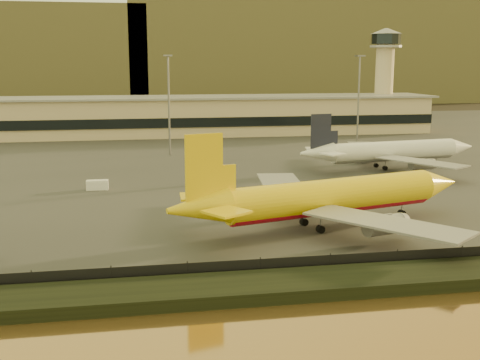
# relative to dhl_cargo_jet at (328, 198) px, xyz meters

# --- Properties ---
(ground) EXTENTS (900.00, 900.00, 0.00)m
(ground) POSITION_rel_dhl_cargo_jet_xyz_m (-7.92, -5.90, -4.53)
(ground) COLOR black
(ground) RESTS_ON ground
(embankment) EXTENTS (320.00, 7.00, 1.40)m
(embankment) POSITION_rel_dhl_cargo_jet_xyz_m (-7.92, -22.90, -3.83)
(embankment) COLOR black
(embankment) RESTS_ON ground
(tarmac) EXTENTS (320.00, 220.00, 0.20)m
(tarmac) POSITION_rel_dhl_cargo_jet_xyz_m (-7.92, 89.10, -4.43)
(tarmac) COLOR #2D2D2D
(tarmac) RESTS_ON ground
(perimeter_fence) EXTENTS (300.00, 0.05, 2.20)m
(perimeter_fence) POSITION_rel_dhl_cargo_jet_xyz_m (-7.92, -18.90, -3.23)
(perimeter_fence) COLOR black
(perimeter_fence) RESTS_ON tarmac
(terminal_building) EXTENTS (202.00, 25.00, 12.60)m
(terminal_building) POSITION_rel_dhl_cargo_jet_xyz_m (-22.44, 119.65, 1.72)
(terminal_building) COLOR #C9B78C
(terminal_building) RESTS_ON tarmac
(control_tower) EXTENTS (11.20, 11.20, 35.50)m
(control_tower) POSITION_rel_dhl_cargo_jet_xyz_m (62.08, 125.10, 17.13)
(control_tower) COLOR #C9B78C
(control_tower) RESTS_ON tarmac
(apron_light_masts) EXTENTS (152.20, 12.20, 25.40)m
(apron_light_masts) POSITION_rel_dhl_cargo_jet_xyz_m (7.08, 69.10, 11.18)
(apron_light_masts) COLOR slate
(apron_light_masts) RESTS_ON tarmac
(distant_hills) EXTENTS (470.00, 160.00, 70.00)m
(distant_hills) POSITION_rel_dhl_cargo_jet_xyz_m (-28.66, 334.10, 26.86)
(distant_hills) COLOR brown
(distant_hills) RESTS_ON ground
(dhl_cargo_jet) EXTENTS (47.82, 45.79, 14.50)m
(dhl_cargo_jet) POSITION_rel_dhl_cargo_jet_xyz_m (0.00, 0.00, 0.00)
(dhl_cargo_jet) COLOR yellow
(dhl_cargo_jet) RESTS_ON tarmac
(white_narrowbody_jet) EXTENTS (44.09, 42.64, 12.68)m
(white_narrowbody_jet) POSITION_rel_dhl_cargo_jet_xyz_m (29.66, 45.30, -0.54)
(white_narrowbody_jet) COLOR white
(white_narrowbody_jet) RESTS_ON tarmac
(gse_vehicle_yellow) EXTENTS (4.62, 2.71, 1.95)m
(gse_vehicle_yellow) POSITION_rel_dhl_cargo_jet_xyz_m (11.41, 21.59, -3.35)
(gse_vehicle_yellow) COLOR yellow
(gse_vehicle_yellow) RESTS_ON tarmac
(gse_vehicle_white) EXTENTS (4.02, 1.86, 1.79)m
(gse_vehicle_white) POSITION_rel_dhl_cargo_jet_xyz_m (-34.06, 32.72, -3.43)
(gse_vehicle_white) COLOR white
(gse_vehicle_white) RESTS_ON tarmac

